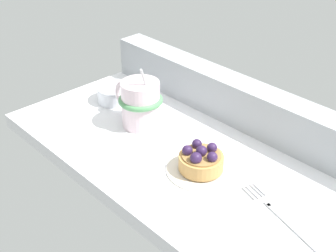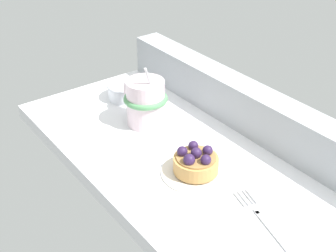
% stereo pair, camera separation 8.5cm
% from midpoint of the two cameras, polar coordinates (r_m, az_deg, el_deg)
% --- Properties ---
extents(ground_plane, '(0.72, 0.37, 0.03)m').
position_cam_midpoint_polar(ground_plane, '(0.86, -0.36, -4.04)').
color(ground_plane, white).
extents(window_rail_back, '(0.71, 0.06, 0.09)m').
position_cam_midpoint_polar(window_rail_back, '(0.93, 6.63, 2.78)').
color(window_rail_back, '#9EA3A8').
rests_on(window_rail_back, ground_plane).
extents(dessert_plate, '(0.12, 0.12, 0.01)m').
position_cam_midpoint_polar(dessert_plate, '(0.81, 1.07, -5.52)').
color(dessert_plate, silver).
rests_on(dessert_plate, ground_plane).
extents(raspberry_tart, '(0.08, 0.08, 0.05)m').
position_cam_midpoint_polar(raspberry_tart, '(0.79, 1.06, -4.28)').
color(raspberry_tart, tan).
rests_on(raspberry_tart, dessert_plate).
extents(coffee_mug, '(0.12, 0.09, 0.13)m').
position_cam_midpoint_polar(coffee_mug, '(0.92, -6.36, 2.70)').
color(coffee_mug, silver).
rests_on(coffee_mug, ground_plane).
extents(dessert_fork, '(0.17, 0.06, 0.01)m').
position_cam_midpoint_polar(dessert_fork, '(0.73, 10.44, -10.93)').
color(dessert_fork, '#B7B7BC').
rests_on(dessert_fork, ground_plane).
extents(sugar_bowl, '(0.08, 0.08, 0.04)m').
position_cam_midpoint_polar(sugar_bowl, '(1.03, -8.96, 3.98)').
color(sugar_bowl, silver).
rests_on(sugar_bowl, ground_plane).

